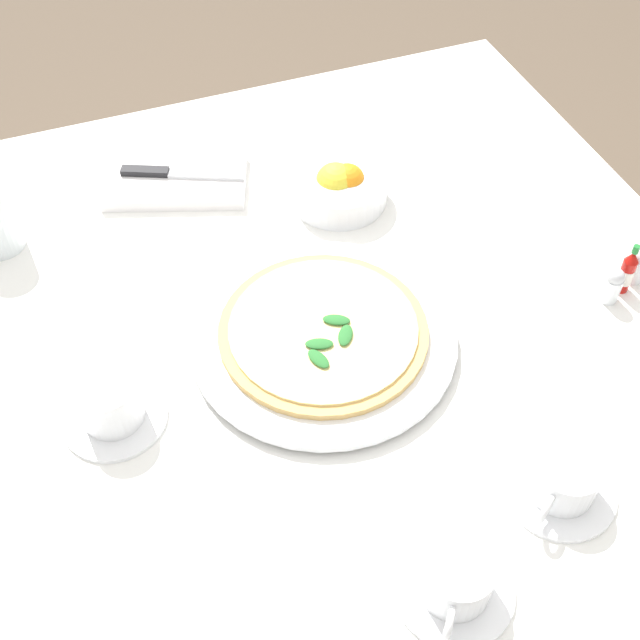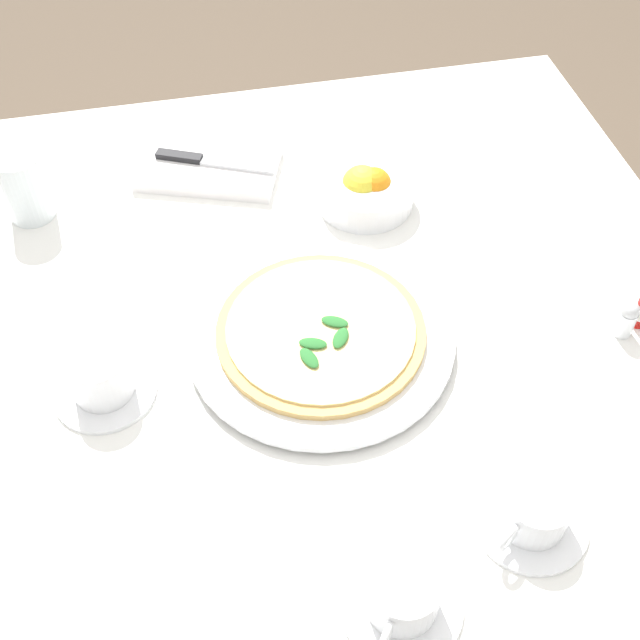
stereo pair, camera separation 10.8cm
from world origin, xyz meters
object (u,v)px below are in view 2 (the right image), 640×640
(coffee_cup_far_right, at_px, (101,377))
(citrus_bowl, at_px, (365,190))
(coffee_cup_right_edge, at_px, (533,512))
(napkin_folded, at_px, (209,168))
(coffee_cup_near_left, at_px, (403,596))
(pepper_shaker, at_px, (626,320))
(pizza, at_px, (321,330))
(water_glass_center_back, at_px, (26,190))
(pizza_plate, at_px, (321,337))
(dinner_knife, at_px, (209,161))

(coffee_cup_far_right, height_order, citrus_bowl, coffee_cup_far_right)
(citrus_bowl, bearing_deg, coffee_cup_right_edge, -85.25)
(napkin_folded, bearing_deg, coffee_cup_near_left, -62.27)
(coffee_cup_right_edge, relative_size, pepper_shaker, 2.31)
(coffee_cup_near_left, height_order, citrus_bowl, citrus_bowl)
(pizza, relative_size, water_glass_center_back, 2.57)
(water_glass_center_back, relative_size, pepper_shaker, 1.91)
(pizza_plate, height_order, water_glass_center_back, water_glass_center_back)
(coffee_cup_right_edge, relative_size, dinner_knife, 0.70)
(citrus_bowl, xyz_separation_m, pepper_shaker, (0.27, -0.33, -0.00))
(pizza_plate, height_order, coffee_cup_near_left, coffee_cup_near_left)
(coffee_cup_far_right, bearing_deg, water_glass_center_back, 104.71)
(coffee_cup_near_left, bearing_deg, dinner_knife, 98.19)
(pizza, xyz_separation_m, citrus_bowl, (0.13, 0.26, 0.00))
(coffee_cup_near_left, bearing_deg, water_glass_center_back, 118.64)
(coffee_cup_near_left, height_order, dinner_knife, coffee_cup_near_left)
(pizza_plate, distance_m, dinner_knife, 0.40)
(pizza, relative_size, pepper_shaker, 4.91)
(pizza, xyz_separation_m, dinner_knife, (-0.10, 0.39, -0.00))
(coffee_cup_far_right, xyz_separation_m, water_glass_center_back, (-0.10, 0.37, 0.02))
(citrus_bowl, bearing_deg, coffee_cup_near_left, -100.63)
(pizza, bearing_deg, coffee_cup_far_right, -175.44)
(pepper_shaker, bearing_deg, citrus_bowl, 129.62)
(pizza_plate, bearing_deg, coffee_cup_right_edge, -60.36)
(coffee_cup_near_left, distance_m, citrus_bowl, 0.64)
(pizza_plate, xyz_separation_m, citrus_bowl, (0.13, 0.26, 0.02))
(napkin_folded, height_order, pepper_shaker, pepper_shaker)
(napkin_folded, distance_m, pepper_shaker, 0.68)
(pizza, bearing_deg, pizza_plate, 89.12)
(napkin_folded, xyz_separation_m, dinner_knife, (0.00, -0.00, 0.01))
(pizza, xyz_separation_m, water_glass_center_back, (-0.38, 0.34, 0.02))
(water_glass_center_back, height_order, pepper_shaker, water_glass_center_back)
(pizza_plate, relative_size, napkin_folded, 1.41)
(napkin_folded, relative_size, dinner_knife, 1.35)
(dinner_knife, bearing_deg, coffee_cup_near_left, -57.87)
(coffee_cup_near_left, xyz_separation_m, dinner_knife, (-0.11, 0.75, -0.00))
(pizza_plate, height_order, citrus_bowl, citrus_bowl)
(dinner_knife, height_order, pepper_shaker, pepper_shaker)
(coffee_cup_far_right, relative_size, dinner_knife, 0.71)
(coffee_cup_near_left, height_order, pepper_shaker, coffee_cup_near_left)
(pizza, bearing_deg, dinner_knife, 104.52)
(coffee_cup_right_edge, relative_size, citrus_bowl, 0.87)
(water_glass_center_back, bearing_deg, coffee_cup_far_right, -75.29)
(pizza, height_order, water_glass_center_back, water_glass_center_back)
(napkin_folded, xyz_separation_m, citrus_bowl, (0.23, -0.12, 0.02))
(coffee_cup_near_left, distance_m, pepper_shaker, 0.49)
(pizza, bearing_deg, coffee_cup_right_edge, -60.33)
(pizza, distance_m, water_glass_center_back, 0.51)
(dinner_knife, bearing_deg, pizza_plate, -51.53)
(pizza_plate, xyz_separation_m, napkin_folded, (-0.10, 0.39, -0.00))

